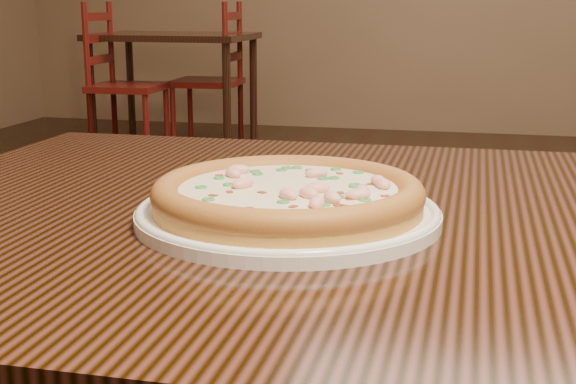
% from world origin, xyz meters
% --- Properties ---
extents(hero_table, '(1.20, 0.80, 0.75)m').
position_xyz_m(hero_table, '(-0.01, -0.75, 0.65)').
color(hero_table, black).
rests_on(hero_table, ground).
extents(plate, '(0.30, 0.30, 0.02)m').
position_xyz_m(plate, '(-0.13, -0.80, 0.76)').
color(plate, white).
rests_on(plate, hero_table).
extents(pizza, '(0.27, 0.27, 0.03)m').
position_xyz_m(pizza, '(-0.13, -0.80, 0.78)').
color(pizza, gold).
rests_on(pizza, plate).
extents(bg_table_left, '(1.00, 0.70, 0.75)m').
position_xyz_m(bg_table_left, '(-1.89, 3.42, 0.65)').
color(bg_table_left, black).
rests_on(bg_table_left, ground).
extents(chair_a, '(0.43, 0.43, 0.95)m').
position_xyz_m(chair_a, '(-2.14, 3.10, 0.44)').
color(chair_a, '#5D140D').
rests_on(chair_a, ground).
extents(chair_b, '(0.44, 0.44, 0.95)m').
position_xyz_m(chair_b, '(-1.64, 3.51, 0.44)').
color(chair_b, '#5D140D').
rests_on(chair_b, ground).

